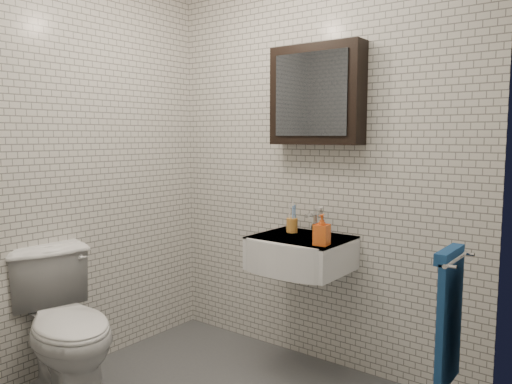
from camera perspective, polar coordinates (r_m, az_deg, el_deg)
room_shell at (r=2.38m, az=-5.73°, el=6.73°), size 2.22×2.02×2.51m
washbasin at (r=3.01m, az=4.80°, el=-6.98°), size 0.55×0.50×0.20m
faucet at (r=3.14m, az=6.76°, el=-3.43°), size 0.06×0.20×0.15m
mirror_cabinet at (r=3.10m, az=6.92°, el=10.95°), size 0.60×0.15×0.60m
towel_rail at (r=2.28m, az=21.23°, el=-12.62°), size 0.09×0.30×0.58m
toothbrush_cup at (r=3.15m, az=4.14°, el=-3.73°), size 0.08×0.08×0.20m
soap_bottle at (r=2.78m, az=7.53°, el=-4.30°), size 0.09×0.09×0.17m
toilet at (r=3.01m, az=-20.92°, el=-14.23°), size 0.90×0.65×0.82m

